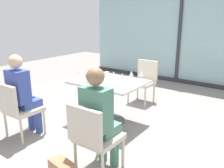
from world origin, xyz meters
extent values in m
plane|color=gray|center=(0.00, 0.00, 0.00)|extent=(12.00, 12.00, 0.00)
cube|color=#94B7BC|center=(0.00, 3.20, 1.35)|extent=(5.46, 0.03, 2.70)
cube|color=#2D2D33|center=(0.00, 3.17, 1.35)|extent=(0.08, 0.06, 2.70)
cube|color=#2D2D33|center=(0.00, 3.17, 0.05)|extent=(5.46, 0.10, 0.10)
cube|color=silver|center=(0.00, 0.00, 0.71)|extent=(1.17, 0.89, 0.04)
cylinder|color=#4C4C51|center=(0.00, 0.00, 0.35)|extent=(0.14, 0.14, 0.69)
cylinder|color=#4C4C51|center=(0.00, 0.00, 0.01)|extent=(0.56, 0.56, 0.02)
cube|color=beige|center=(0.73, -1.16, 0.42)|extent=(0.46, 0.46, 0.06)
cube|color=beige|center=(0.73, -1.41, 0.66)|extent=(0.46, 0.05, 0.42)
cylinder|color=beige|center=(0.93, -0.96, 0.20)|extent=(0.04, 0.04, 0.39)
cylinder|color=beige|center=(0.53, -0.96, 0.20)|extent=(0.04, 0.04, 0.39)
cylinder|color=beige|center=(0.53, -1.36, 0.20)|extent=(0.04, 0.04, 0.39)
cube|color=beige|center=(-0.73, -1.16, 0.42)|extent=(0.46, 0.46, 0.06)
cube|color=beige|center=(-0.73, -1.41, 0.66)|extent=(0.46, 0.05, 0.42)
cylinder|color=beige|center=(-0.53, -0.96, 0.20)|extent=(0.04, 0.04, 0.39)
cylinder|color=beige|center=(-0.93, -0.96, 0.20)|extent=(0.04, 0.04, 0.39)
cylinder|color=beige|center=(-0.53, -1.36, 0.20)|extent=(0.04, 0.04, 0.39)
cylinder|color=beige|center=(-0.93, -1.36, 0.20)|extent=(0.04, 0.04, 0.39)
cube|color=beige|center=(0.00, 1.16, 0.42)|extent=(0.46, 0.46, 0.06)
cube|color=beige|center=(0.00, 1.41, 0.66)|extent=(0.46, 0.05, 0.42)
cylinder|color=beige|center=(-0.20, 0.96, 0.20)|extent=(0.04, 0.04, 0.39)
cylinder|color=beige|center=(0.20, 0.96, 0.20)|extent=(0.04, 0.04, 0.39)
cylinder|color=beige|center=(-0.20, 1.36, 0.20)|extent=(0.04, 0.04, 0.39)
cylinder|color=beige|center=(0.20, 1.36, 0.20)|extent=(0.04, 0.04, 0.39)
cylinder|color=#4C7F6B|center=(0.82, -0.99, 0.23)|extent=(0.11, 0.11, 0.45)
cube|color=#4C7F6B|center=(0.82, -1.08, 0.51)|extent=(0.13, 0.32, 0.11)
cylinder|color=#4C7F6B|center=(0.64, -0.99, 0.23)|extent=(0.11, 0.11, 0.45)
cube|color=#4C7F6B|center=(0.64, -1.08, 0.51)|extent=(0.13, 0.32, 0.11)
cube|color=#4C7F6B|center=(0.73, -1.21, 0.80)|extent=(0.34, 0.20, 0.48)
sphere|color=#936B4C|center=(0.73, -1.21, 1.16)|extent=(0.20, 0.20, 0.20)
cylinder|color=#384C9E|center=(-0.64, -0.99, 0.23)|extent=(0.11, 0.11, 0.45)
cube|color=#384C9E|center=(-0.64, -1.08, 0.51)|extent=(0.13, 0.32, 0.11)
cylinder|color=#384C9E|center=(-0.82, -0.99, 0.23)|extent=(0.11, 0.11, 0.45)
cube|color=#384C9E|center=(-0.82, -1.08, 0.51)|extent=(0.13, 0.32, 0.11)
cube|color=#384C9E|center=(-0.73, -1.21, 0.80)|extent=(0.34, 0.20, 0.48)
sphere|color=#D8AD8C|center=(-0.73, -1.21, 1.16)|extent=(0.20, 0.20, 0.20)
cylinder|color=silver|center=(-0.43, -0.24, 0.73)|extent=(0.06, 0.06, 0.00)
cylinder|color=silver|center=(-0.43, -0.24, 0.78)|extent=(0.01, 0.01, 0.08)
cone|color=silver|center=(-0.43, -0.24, 0.87)|extent=(0.07, 0.07, 0.09)
cylinder|color=silver|center=(-0.23, -0.30, 0.73)|extent=(0.06, 0.06, 0.00)
cylinder|color=silver|center=(-0.23, -0.30, 0.78)|extent=(0.01, 0.01, 0.08)
cone|color=silver|center=(-0.23, -0.30, 0.87)|extent=(0.07, 0.07, 0.09)
cylinder|color=silver|center=(0.11, -0.01, 0.73)|extent=(0.06, 0.06, 0.00)
cylinder|color=silver|center=(0.11, -0.01, 0.78)|extent=(0.01, 0.01, 0.08)
cone|color=silver|center=(0.11, -0.01, 0.87)|extent=(0.07, 0.07, 0.09)
cylinder|color=silver|center=(0.31, -0.04, 0.73)|extent=(0.06, 0.06, 0.00)
cylinder|color=silver|center=(0.31, -0.04, 0.78)|extent=(0.01, 0.01, 0.08)
cone|color=silver|center=(0.31, -0.04, 0.87)|extent=(0.07, 0.07, 0.09)
cylinder|color=silver|center=(0.33, 0.19, 0.73)|extent=(0.06, 0.06, 0.00)
cylinder|color=silver|center=(0.33, 0.19, 0.78)|extent=(0.01, 0.01, 0.08)
cone|color=silver|center=(0.33, 0.19, 0.87)|extent=(0.07, 0.07, 0.09)
cylinder|color=silver|center=(0.46, 0.30, 0.73)|extent=(0.06, 0.06, 0.00)
cylinder|color=silver|center=(0.46, 0.30, 0.78)|extent=(0.01, 0.01, 0.08)
cone|color=silver|center=(0.46, 0.30, 0.87)|extent=(0.07, 0.07, 0.09)
cylinder|color=white|center=(-0.18, 0.20, 0.78)|extent=(0.08, 0.08, 0.09)
cube|color=black|center=(-0.33, 0.35, 0.73)|extent=(0.09, 0.15, 0.01)
camera|label=1|loc=(2.28, -3.07, 1.77)|focal=37.90mm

